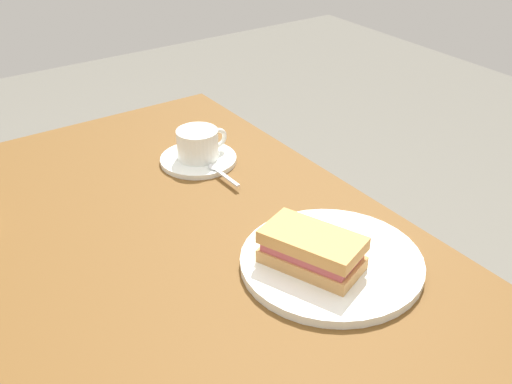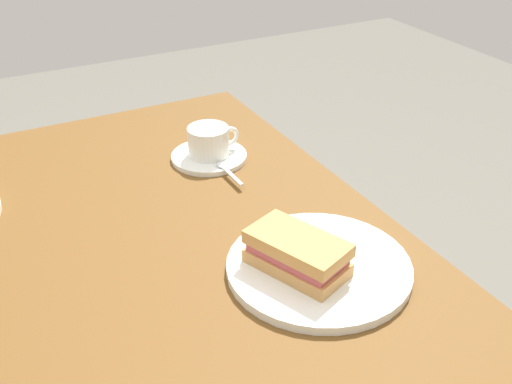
# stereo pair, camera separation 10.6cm
# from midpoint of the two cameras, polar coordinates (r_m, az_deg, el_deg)

# --- Properties ---
(dining_table) EXTENTS (1.07, 0.91, 0.72)m
(dining_table) POSITION_cam_midpoint_polar(r_m,az_deg,el_deg) (1.03, -14.90, -10.69)
(dining_table) COLOR brown
(dining_table) RESTS_ON ground_plane
(sandwich_plate) EXTENTS (0.28, 0.28, 0.01)m
(sandwich_plate) POSITION_cam_midpoint_polar(r_m,az_deg,el_deg) (0.94, 3.74, -6.57)
(sandwich_plate) COLOR white
(sandwich_plate) RESTS_ON dining_table
(sandwich_front) EXTENTS (0.16, 0.13, 0.05)m
(sandwich_front) POSITION_cam_midpoint_polar(r_m,az_deg,el_deg) (0.90, 1.82, -5.47)
(sandwich_front) COLOR tan
(sandwich_front) RESTS_ON sandwich_plate
(coffee_saucer) EXTENTS (0.15, 0.15, 0.01)m
(coffee_saucer) POSITION_cam_midpoint_polar(r_m,az_deg,el_deg) (1.23, -7.80, 2.92)
(coffee_saucer) COLOR white
(coffee_saucer) RESTS_ON dining_table
(coffee_cup) EXTENTS (0.08, 0.11, 0.06)m
(coffee_cup) POSITION_cam_midpoint_polar(r_m,az_deg,el_deg) (1.22, -7.85, 4.44)
(coffee_cup) COLOR white
(coffee_cup) RESTS_ON coffee_saucer
(spoon) EXTENTS (0.10, 0.02, 0.01)m
(spoon) POSITION_cam_midpoint_polar(r_m,az_deg,el_deg) (1.17, -6.05, 1.84)
(spoon) COLOR silver
(spoon) RESTS_ON coffee_saucer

